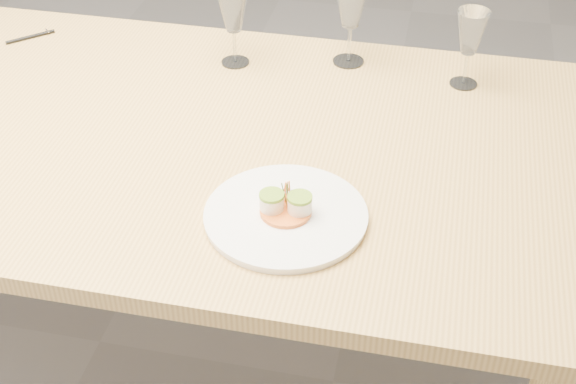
% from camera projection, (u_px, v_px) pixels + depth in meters
% --- Properties ---
extents(ground, '(7.00, 7.00, 0.00)m').
position_uv_depth(ground, '(100.00, 342.00, 2.26)').
color(ground, slate).
rests_on(ground, ground).
extents(dining_table, '(2.40, 1.00, 0.75)m').
position_uv_depth(dining_table, '(57.00, 141.00, 1.84)').
color(dining_table, tan).
rests_on(dining_table, ground).
extents(dinner_plate, '(0.31, 0.31, 0.08)m').
position_uv_depth(dinner_plate, '(286.00, 214.00, 1.50)').
color(dinner_plate, white).
rests_on(dinner_plate, dining_table).
extents(ballpoint_pen, '(0.10, 0.10, 0.01)m').
position_uv_depth(ballpoint_pen, '(31.00, 37.00, 2.09)').
color(ballpoint_pen, black).
rests_on(ballpoint_pen, dining_table).
extents(wine_glass_0, '(0.08, 0.08, 0.20)m').
position_uv_depth(wine_glass_0, '(233.00, 11.00, 1.91)').
color(wine_glass_0, white).
rests_on(wine_glass_0, dining_table).
extents(wine_glass_1, '(0.09, 0.09, 0.22)m').
position_uv_depth(wine_glass_1, '(351.00, 4.00, 1.90)').
color(wine_glass_1, white).
rests_on(wine_glass_1, dining_table).
extents(wine_glass_2, '(0.08, 0.08, 0.19)m').
position_uv_depth(wine_glass_2, '(471.00, 34.00, 1.83)').
color(wine_glass_2, white).
rests_on(wine_glass_2, dining_table).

